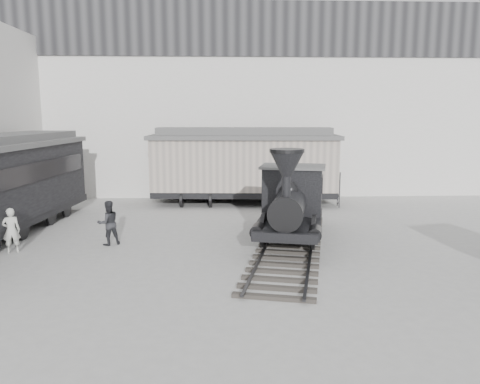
{
  "coord_description": "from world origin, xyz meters",
  "views": [
    {
      "loc": [
        -0.99,
        -13.2,
        4.83
      ],
      "look_at": [
        -0.28,
        3.7,
        2.0
      ],
      "focal_mm": 35.0,
      "sensor_mm": 36.0,
      "label": 1
    }
  ],
  "objects_px": {
    "locomotive": "(292,208)",
    "visitor_a": "(11,230)",
    "visitor_b": "(108,223)",
    "boxcar": "(244,164)"
  },
  "relations": [
    {
      "from": "locomotive",
      "to": "visitor_a",
      "type": "distance_m",
      "value": 10.07
    },
    {
      "from": "visitor_a",
      "to": "visitor_b",
      "type": "bearing_deg",
      "value": 173.55
    },
    {
      "from": "boxcar",
      "to": "visitor_b",
      "type": "distance_m",
      "value": 9.69
    },
    {
      "from": "boxcar",
      "to": "visitor_a",
      "type": "distance_m",
      "value": 12.37
    },
    {
      "from": "boxcar",
      "to": "visitor_b",
      "type": "relative_size",
      "value": 6.12
    },
    {
      "from": "boxcar",
      "to": "visitor_a",
      "type": "xyz_separation_m",
      "value": [
        -8.61,
        -8.78,
        -1.35
      ]
    },
    {
      "from": "locomotive",
      "to": "visitor_a",
      "type": "height_order",
      "value": "locomotive"
    },
    {
      "from": "boxcar",
      "to": "visitor_b",
      "type": "height_order",
      "value": "boxcar"
    },
    {
      "from": "visitor_a",
      "to": "visitor_b",
      "type": "xyz_separation_m",
      "value": [
        3.17,
        0.87,
        0.03
      ]
    },
    {
      "from": "locomotive",
      "to": "boxcar",
      "type": "distance_m",
      "value": 8.04
    }
  ]
}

